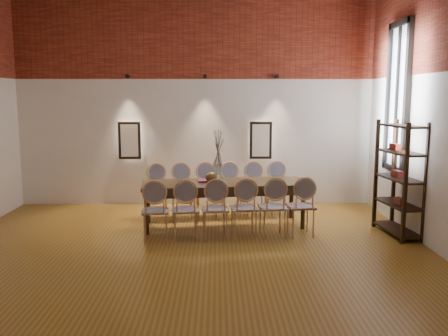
{
  "coord_description": "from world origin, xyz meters",
  "views": [
    {
      "loc": [
        0.43,
        -5.94,
        2.19
      ],
      "look_at": [
        0.54,
        1.45,
        1.05
      ],
      "focal_mm": 38.0,
      "sensor_mm": 36.0,
      "label": 1
    }
  ],
  "objects_px": {
    "chair_near_c": "(215,209)",
    "vase": "(218,173)",
    "bowl": "(213,178)",
    "chair_near_f": "(301,206)",
    "chair_far_c": "(207,190)",
    "book": "(206,181)",
    "chair_near_a": "(155,211)",
    "dining_table": "(224,204)",
    "chair_near_b": "(185,210)",
    "shelving_rack": "(399,179)",
    "chair_far_d": "(231,190)",
    "chair_far_a": "(157,192)",
    "chair_far_b": "(182,191)",
    "chair_near_d": "(244,208)",
    "chair_far_f": "(279,189)",
    "chair_far_e": "(255,189)",
    "chair_near_e": "(272,207)"
  },
  "relations": [
    {
      "from": "shelving_rack",
      "to": "dining_table",
      "type": "bearing_deg",
      "value": 161.42
    },
    {
      "from": "chair_near_d",
      "to": "bowl",
      "type": "height_order",
      "value": "chair_near_d"
    },
    {
      "from": "chair_far_f",
      "to": "chair_near_e",
      "type": "bearing_deg",
      "value": 72.51
    },
    {
      "from": "dining_table",
      "to": "chair_far_c",
      "type": "distance_m",
      "value": 0.75
    },
    {
      "from": "chair_near_c",
      "to": "chair_near_d",
      "type": "relative_size",
      "value": 1.0
    },
    {
      "from": "bowl",
      "to": "book",
      "type": "height_order",
      "value": "bowl"
    },
    {
      "from": "chair_near_f",
      "to": "chair_far_e",
      "type": "bearing_deg",
      "value": 107.49
    },
    {
      "from": "vase",
      "to": "dining_table",
      "type": "bearing_deg",
      "value": 6.26
    },
    {
      "from": "chair_near_f",
      "to": "chair_far_c",
      "type": "relative_size",
      "value": 1.0
    },
    {
      "from": "vase",
      "to": "chair_near_c",
      "type": "bearing_deg",
      "value": -94.23
    },
    {
      "from": "chair_far_a",
      "to": "shelving_rack",
      "type": "bearing_deg",
      "value": 157.68
    },
    {
      "from": "chair_near_b",
      "to": "chair_far_b",
      "type": "distance_m",
      "value": 1.43
    },
    {
      "from": "bowl",
      "to": "chair_near_b",
      "type": "bearing_deg",
      "value": -119.88
    },
    {
      "from": "chair_far_b",
      "to": "shelving_rack",
      "type": "relative_size",
      "value": 0.52
    },
    {
      "from": "chair_far_f",
      "to": "chair_far_c",
      "type": "bearing_deg",
      "value": 0.0
    },
    {
      "from": "book",
      "to": "chair_near_a",
      "type": "bearing_deg",
      "value": -130.75
    },
    {
      "from": "vase",
      "to": "chair_far_d",
      "type": "bearing_deg",
      "value": 72.27
    },
    {
      "from": "chair_near_b",
      "to": "chair_near_c",
      "type": "height_order",
      "value": "same"
    },
    {
      "from": "vase",
      "to": "book",
      "type": "relative_size",
      "value": 1.15
    },
    {
      "from": "chair_far_d",
      "to": "bowl",
      "type": "height_order",
      "value": "chair_far_d"
    },
    {
      "from": "chair_far_c",
      "to": "vase",
      "type": "height_order",
      "value": "vase"
    },
    {
      "from": "chair_near_a",
      "to": "book",
      "type": "xyz_separation_m",
      "value": [
        0.74,
        0.86,
        0.3
      ]
    },
    {
      "from": "chair_near_c",
      "to": "vase",
      "type": "relative_size",
      "value": 3.13
    },
    {
      "from": "dining_table",
      "to": "chair_far_d",
      "type": "relative_size",
      "value": 2.87
    },
    {
      "from": "chair_far_b",
      "to": "chair_far_f",
      "type": "xyz_separation_m",
      "value": [
        1.79,
        0.2,
        0.0
      ]
    },
    {
      "from": "chair_far_a",
      "to": "dining_table",
      "type": "bearing_deg",
      "value": 147.6
    },
    {
      "from": "vase",
      "to": "bowl",
      "type": "distance_m",
      "value": 0.12
    },
    {
      "from": "chair_near_c",
      "to": "vase",
      "type": "bearing_deg",
      "value": 79.5
    },
    {
      "from": "chair_far_d",
      "to": "chair_far_a",
      "type": "bearing_deg",
      "value": 0.0
    },
    {
      "from": "vase",
      "to": "bowl",
      "type": "relative_size",
      "value": 1.25
    },
    {
      "from": "chair_near_e",
      "to": "chair_far_e",
      "type": "relative_size",
      "value": 1.0
    },
    {
      "from": "dining_table",
      "to": "chair_near_b",
      "type": "relative_size",
      "value": 2.87
    },
    {
      "from": "chair_far_b",
      "to": "book",
      "type": "height_order",
      "value": "chair_far_b"
    },
    {
      "from": "chair_near_a",
      "to": "chair_far_d",
      "type": "xyz_separation_m",
      "value": [
        1.19,
        1.57,
        0.0
      ]
    },
    {
      "from": "dining_table",
      "to": "chair_near_f",
      "type": "bearing_deg",
      "value": -32.4
    },
    {
      "from": "chair_near_e",
      "to": "chair_far_b",
      "type": "xyz_separation_m",
      "value": [
        -1.5,
        1.27,
        0.0
      ]
    },
    {
      "from": "book",
      "to": "shelving_rack",
      "type": "relative_size",
      "value": 0.14
    },
    {
      "from": "chair_near_e",
      "to": "chair_far_c",
      "type": "relative_size",
      "value": 1.0
    },
    {
      "from": "chair_near_a",
      "to": "chair_far_a",
      "type": "height_order",
      "value": "same"
    },
    {
      "from": "chair_near_a",
      "to": "chair_far_c",
      "type": "height_order",
      "value": "same"
    },
    {
      "from": "chair_far_d",
      "to": "shelving_rack",
      "type": "bearing_deg",
      "value": 147.47
    },
    {
      "from": "chair_near_e",
      "to": "chair_near_f",
      "type": "height_order",
      "value": "same"
    },
    {
      "from": "chair_near_c",
      "to": "chair_far_a",
      "type": "bearing_deg",
      "value": 122.23
    },
    {
      "from": "dining_table",
      "to": "shelving_rack",
      "type": "xyz_separation_m",
      "value": [
        2.74,
        -0.55,
        0.53
      ]
    },
    {
      "from": "chair_near_c",
      "to": "chair_far_f",
      "type": "height_order",
      "value": "same"
    },
    {
      "from": "chair_near_a",
      "to": "chair_far_f",
      "type": "xyz_separation_m",
      "value": [
        2.08,
        1.67,
        0.0
      ]
    },
    {
      "from": "chair_far_b",
      "to": "vase",
      "type": "height_order",
      "value": "vase"
    },
    {
      "from": "chair_near_b",
      "to": "chair_near_f",
      "type": "distance_m",
      "value": 1.8
    },
    {
      "from": "chair_near_f",
      "to": "chair_far_a",
      "type": "relative_size",
      "value": 1.0
    },
    {
      "from": "dining_table",
      "to": "chair_far_d",
      "type": "xyz_separation_m",
      "value": [
        0.15,
        0.73,
        0.09
      ]
    }
  ]
}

